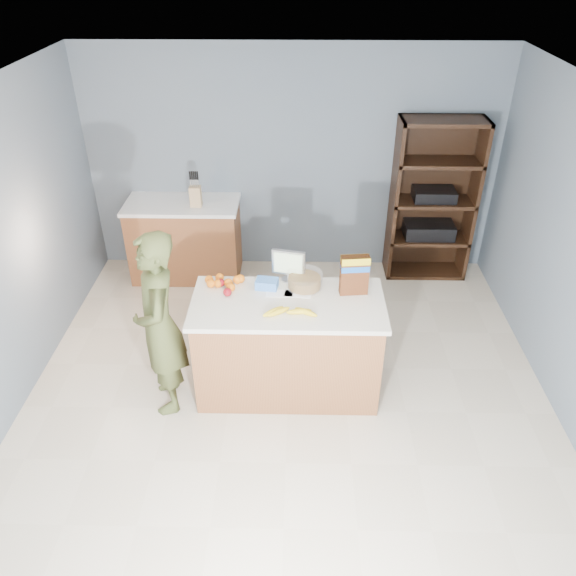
{
  "coord_description": "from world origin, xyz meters",
  "views": [
    {
      "loc": [
        0.08,
        -3.42,
        3.42
      ],
      "look_at": [
        0.0,
        0.35,
        1.0
      ],
      "focal_mm": 35.0,
      "sensor_mm": 36.0,
      "label": 1
    }
  ],
  "objects_px": {
    "tv": "(289,264)",
    "cereal_box": "(355,272)",
    "person": "(160,325)",
    "counter_peninsula": "(288,349)",
    "shelving_unit": "(431,202)"
  },
  "relations": [
    {
      "from": "person",
      "to": "tv",
      "type": "distance_m",
      "value": 1.16
    },
    {
      "from": "counter_peninsula",
      "to": "person",
      "type": "height_order",
      "value": "person"
    },
    {
      "from": "counter_peninsula",
      "to": "cereal_box",
      "type": "xyz_separation_m",
      "value": [
        0.53,
        0.14,
        0.68
      ]
    },
    {
      "from": "person",
      "to": "cereal_box",
      "type": "height_order",
      "value": "person"
    },
    {
      "from": "tv",
      "to": "cereal_box",
      "type": "relative_size",
      "value": 0.82
    },
    {
      "from": "shelving_unit",
      "to": "tv",
      "type": "relative_size",
      "value": 6.38
    },
    {
      "from": "person",
      "to": "shelving_unit",
      "type": "bearing_deg",
      "value": 116.24
    },
    {
      "from": "tv",
      "to": "cereal_box",
      "type": "xyz_separation_m",
      "value": [
        0.53,
        -0.19,
        0.04
      ]
    },
    {
      "from": "counter_peninsula",
      "to": "tv",
      "type": "distance_m",
      "value": 0.72
    },
    {
      "from": "counter_peninsula",
      "to": "tv",
      "type": "relative_size",
      "value": 5.53
    },
    {
      "from": "shelving_unit",
      "to": "tv",
      "type": "xyz_separation_m",
      "value": [
        -1.55,
        -1.72,
        0.19
      ]
    },
    {
      "from": "counter_peninsula",
      "to": "shelving_unit",
      "type": "bearing_deg",
      "value": 52.89
    },
    {
      "from": "person",
      "to": "cereal_box",
      "type": "bearing_deg",
      "value": 87.31
    },
    {
      "from": "counter_peninsula",
      "to": "cereal_box",
      "type": "relative_size",
      "value": 4.56
    },
    {
      "from": "counter_peninsula",
      "to": "person",
      "type": "relative_size",
      "value": 0.98
    }
  ]
}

